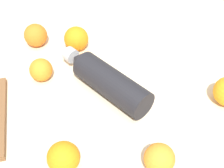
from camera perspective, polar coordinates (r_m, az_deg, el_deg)
ground_plane at (r=0.83m, az=-1.92°, el=-3.29°), size 2.40×2.40×0.00m
water_bottle at (r=0.84m, az=-1.22°, el=0.86°), size 0.26×0.24×0.08m
orange_0 at (r=0.98m, az=-6.42°, el=8.08°), size 0.07×0.07×0.07m
orange_1 at (r=0.70m, az=8.48°, el=-13.09°), size 0.07×0.07×0.07m
orange_3 at (r=0.70m, az=-8.71°, el=-12.90°), size 0.07×0.07×0.07m
orange_4 at (r=1.02m, az=-13.53°, el=8.49°), size 0.07×0.07×0.07m
orange_5 at (r=0.89m, az=-12.61°, el=2.49°), size 0.06×0.06×0.06m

